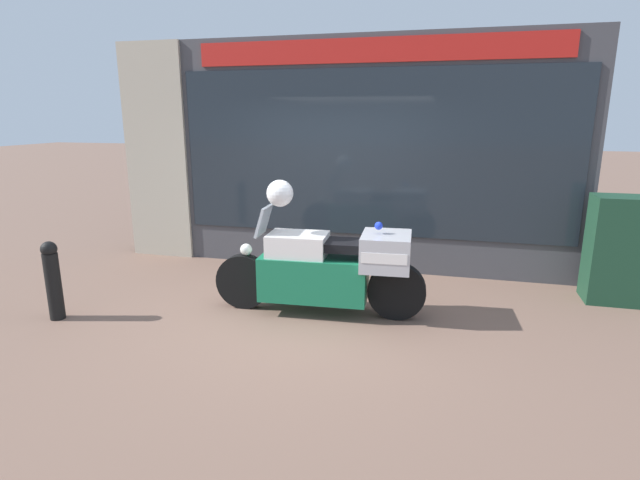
{
  "coord_description": "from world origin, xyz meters",
  "views": [
    {
      "loc": [
        1.57,
        -5.22,
        2.25
      ],
      "look_at": [
        0.08,
        0.54,
        0.74
      ],
      "focal_mm": 28.0,
      "sensor_mm": 36.0,
      "label": 1
    }
  ],
  "objects_px": {
    "utility_cabinet": "(622,250)",
    "white_helmet": "(280,193)",
    "paramedic_motorcycle": "(329,267)",
    "street_bollard": "(53,279)"
  },
  "relations": [
    {
      "from": "white_helmet",
      "to": "utility_cabinet",
      "type": "bearing_deg",
      "value": 18.44
    },
    {
      "from": "paramedic_motorcycle",
      "to": "street_bollard",
      "type": "xyz_separation_m",
      "value": [
        -2.94,
        -0.92,
        -0.09
      ]
    },
    {
      "from": "paramedic_motorcycle",
      "to": "utility_cabinet",
      "type": "relative_size",
      "value": 1.87
    },
    {
      "from": "paramedic_motorcycle",
      "to": "utility_cabinet",
      "type": "xyz_separation_m",
      "value": [
        3.34,
        1.27,
        0.1
      ]
    },
    {
      "from": "white_helmet",
      "to": "street_bollard",
      "type": "height_order",
      "value": "white_helmet"
    },
    {
      "from": "utility_cabinet",
      "to": "white_helmet",
      "type": "relative_size",
      "value": 4.35
    },
    {
      "from": "paramedic_motorcycle",
      "to": "white_helmet",
      "type": "distance_m",
      "value": 1.0
    },
    {
      "from": "paramedic_motorcycle",
      "to": "street_bollard",
      "type": "bearing_deg",
      "value": 13.81
    },
    {
      "from": "utility_cabinet",
      "to": "white_helmet",
      "type": "height_order",
      "value": "white_helmet"
    },
    {
      "from": "white_helmet",
      "to": "street_bollard",
      "type": "distance_m",
      "value": 2.7
    }
  ]
}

